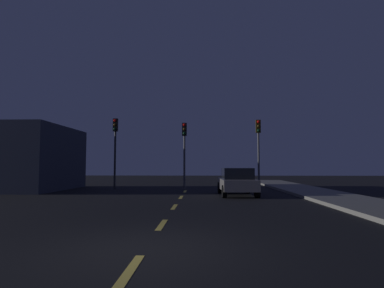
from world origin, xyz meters
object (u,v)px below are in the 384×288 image
traffic_signal_center (184,142)px  car_stopped_ahead (237,182)px  traffic_signal_right (258,140)px  traffic_signal_left (115,139)px

traffic_signal_center → car_stopped_ahead: traffic_signal_center is taller
traffic_signal_center → traffic_signal_right: bearing=0.0°
traffic_signal_center → traffic_signal_right: 5.12m
traffic_signal_right → car_stopped_ahead: bearing=-113.1°
traffic_signal_center → traffic_signal_left: bearing=180.0°
traffic_signal_center → car_stopped_ahead: 6.15m
car_stopped_ahead → traffic_signal_right: bearing=66.9°
traffic_signal_right → car_stopped_ahead: traffic_signal_right is taller
traffic_signal_center → car_stopped_ahead: size_ratio=1.16×
traffic_signal_right → car_stopped_ahead: size_ratio=1.21×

